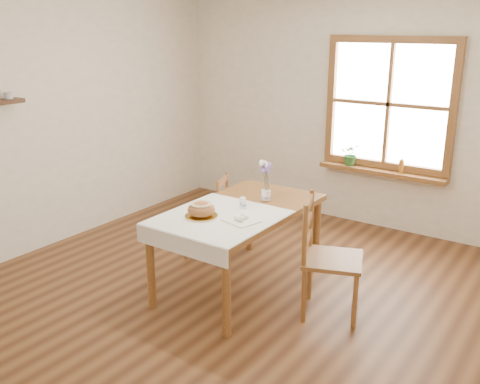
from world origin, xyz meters
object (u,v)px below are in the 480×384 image
object	(u,v)px
dining_table	(240,217)
chair_right	(333,258)
chair_left	(206,215)
flower_vase	(266,196)
bread_plate	(201,216)

from	to	relation	value
dining_table	chair_right	xyz separation A→B (m)	(0.89, 0.03, -0.17)
chair_left	chair_right	xyz separation A→B (m)	(1.58, -0.36, 0.07)
dining_table	flower_vase	world-z (taller)	flower_vase
bread_plate	flower_vase	distance (m)	0.72
dining_table	chair_right	distance (m)	0.91
chair_left	bread_plate	bearing A→B (deg)	14.87
bread_plate	chair_right	bearing A→B (deg)	22.14
chair_right	bread_plate	size ratio (longest dim) A/B	3.73
chair_right	chair_left	bearing A→B (deg)	56.35
dining_table	chair_left	distance (m)	0.83
chair_right	bread_plate	world-z (taller)	chair_right
chair_right	dining_table	bearing A→B (deg)	70.80
chair_right	bread_plate	xyz separation A→B (m)	(-1.02, -0.41, 0.27)
chair_left	bread_plate	distance (m)	1.02
dining_table	flower_vase	distance (m)	0.34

